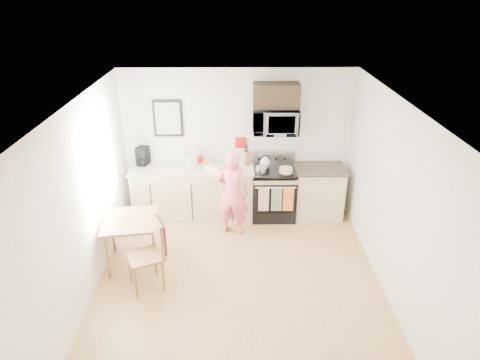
{
  "coord_description": "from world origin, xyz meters",
  "views": [
    {
      "loc": [
        -0.05,
        -4.8,
        3.93
      ],
      "look_at": [
        0.02,
        1.0,
        1.18
      ],
      "focal_mm": 32.0,
      "sensor_mm": 36.0,
      "label": 1
    }
  ],
  "objects_px": {
    "dining_table": "(131,224)",
    "chair": "(154,244)",
    "person": "(232,193)",
    "range": "(273,194)",
    "cake": "(286,170)",
    "microwave": "(276,121)"
  },
  "relations": [
    {
      "from": "microwave",
      "to": "dining_table",
      "type": "relative_size",
      "value": 0.95
    },
    {
      "from": "microwave",
      "to": "dining_table",
      "type": "xyz_separation_m",
      "value": [
        -2.21,
        -1.5,
        -1.1
      ]
    },
    {
      "from": "microwave",
      "to": "cake",
      "type": "height_order",
      "value": "microwave"
    },
    {
      "from": "microwave",
      "to": "dining_table",
      "type": "bearing_deg",
      "value": -145.92
    },
    {
      "from": "person",
      "to": "chair",
      "type": "height_order",
      "value": "person"
    },
    {
      "from": "person",
      "to": "dining_table",
      "type": "relative_size",
      "value": 1.84
    },
    {
      "from": "person",
      "to": "dining_table",
      "type": "bearing_deg",
      "value": 43.03
    },
    {
      "from": "dining_table",
      "to": "chair",
      "type": "relative_size",
      "value": 0.77
    },
    {
      "from": "range",
      "to": "chair",
      "type": "relative_size",
      "value": 1.12
    },
    {
      "from": "dining_table",
      "to": "cake",
      "type": "relative_size",
      "value": 2.92
    },
    {
      "from": "microwave",
      "to": "person",
      "type": "height_order",
      "value": "microwave"
    },
    {
      "from": "microwave",
      "to": "cake",
      "type": "bearing_deg",
      "value": -55.97
    },
    {
      "from": "dining_table",
      "to": "chair",
      "type": "height_order",
      "value": "chair"
    },
    {
      "from": "range",
      "to": "person",
      "type": "bearing_deg",
      "value": -142.72
    },
    {
      "from": "microwave",
      "to": "chair",
      "type": "height_order",
      "value": "microwave"
    },
    {
      "from": "dining_table",
      "to": "cake",
      "type": "xyz_separation_m",
      "value": [
        2.39,
        1.23,
        0.3
      ]
    },
    {
      "from": "chair",
      "to": "cake",
      "type": "xyz_separation_m",
      "value": [
        1.96,
        1.75,
        0.3
      ]
    },
    {
      "from": "person",
      "to": "chair",
      "type": "distance_m",
      "value": 1.72
    },
    {
      "from": "range",
      "to": "cake",
      "type": "relative_size",
      "value": 4.23
    },
    {
      "from": "microwave",
      "to": "person",
      "type": "xyz_separation_m",
      "value": [
        -0.73,
        -0.66,
        -1.02
      ]
    },
    {
      "from": "microwave",
      "to": "cake",
      "type": "distance_m",
      "value": 0.85
    },
    {
      "from": "cake",
      "to": "chair",
      "type": "bearing_deg",
      "value": -138.31
    }
  ]
}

